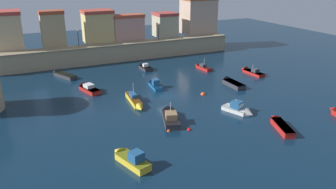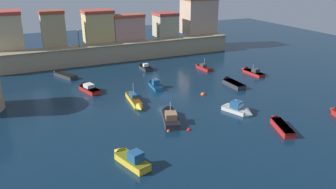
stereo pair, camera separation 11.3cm
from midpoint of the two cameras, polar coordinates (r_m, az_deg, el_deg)
ground_plane at (r=52.85m, az=-0.41°, el=-0.31°), size 139.45×139.45×0.00m
quay_wall at (r=74.74m, az=-8.43°, el=7.26°), size 53.48×3.66×3.86m
old_town_backdrop at (r=78.31m, az=-8.19°, el=11.98°), size 52.24×6.24×9.05m
quay_lamp_0 at (r=72.00m, az=-15.21°, el=9.76°), size 0.32×0.32×3.58m
quay_lamp_1 at (r=77.06m, az=-1.70°, el=11.16°), size 0.32×0.32×3.69m
moored_boat_0 at (r=44.57m, az=0.27°, el=-3.68°), size 3.83×6.79×3.27m
moored_boat_1 at (r=49.96m, az=-5.76°, el=-1.10°), size 1.74×7.34×3.25m
moored_boat_2 at (r=66.70m, az=13.89°, el=3.87°), size 1.98×5.92×2.35m
moored_boat_3 at (r=56.81m, az=-13.75°, el=1.08°), size 3.16×5.74×1.71m
moored_boat_4 at (r=67.81m, az=-4.13°, el=4.71°), size 1.86×4.20×1.71m
moored_boat_6 at (r=44.67m, az=18.56°, el=-4.91°), size 3.30×6.08×1.27m
moored_boat_7 at (r=68.04m, az=5.76°, el=4.72°), size 1.62×5.05×2.56m
moored_boat_8 at (r=65.94m, az=-17.78°, el=3.30°), size 4.25×6.60×1.44m
moored_boat_9 at (r=57.24m, az=-2.41°, el=1.78°), size 1.91×5.29×2.26m
moored_boat_10 at (r=47.60m, az=12.12°, el=-2.54°), size 3.22×4.92×2.36m
moored_boat_11 at (r=35.24m, az=-6.74°, el=-10.77°), size 3.09×5.69×2.11m
moored_boat_12 at (r=59.12m, az=10.62°, el=2.03°), size 1.78×5.83×1.62m
mooring_buoy_0 at (r=41.63m, az=0.05°, el=-6.30°), size 0.46×0.46×0.46m
mooring_buoy_1 at (r=53.87m, az=5.97°, el=-0.01°), size 0.79×0.79×0.79m
mooring_buoy_2 at (r=42.03m, az=3.50°, el=-6.07°), size 0.55×0.55×0.55m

